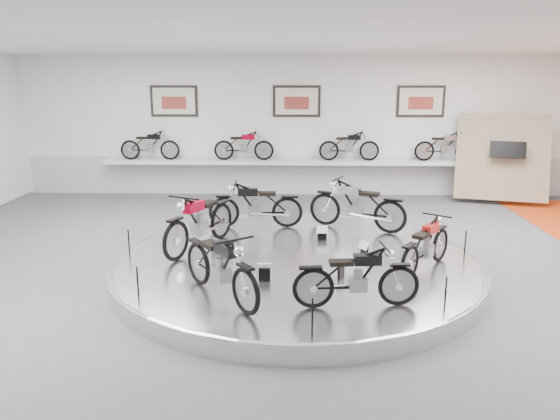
{
  "coord_description": "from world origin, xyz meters",
  "views": [
    {
      "loc": [
        -0.03,
        -8.79,
        3.43
      ],
      "look_at": [
        -0.3,
        0.6,
        1.1
      ],
      "focal_mm": 35.0,
      "sensor_mm": 36.0,
      "label": 1
    }
  ],
  "objects_px": {
    "bike_a": "(357,205)",
    "bike_b": "(256,205)",
    "bike_e": "(357,277)",
    "bike_c": "(200,221)",
    "display_platform": "(296,266)",
    "shelf": "(296,162)",
    "bike_d": "(220,265)",
    "bike_f": "(426,245)"
  },
  "relations": [
    {
      "from": "bike_b",
      "to": "bike_c",
      "type": "xyz_separation_m",
      "value": [
        -0.92,
        -1.49,
        0.05
      ]
    },
    {
      "from": "bike_c",
      "to": "bike_e",
      "type": "height_order",
      "value": "bike_c"
    },
    {
      "from": "bike_e",
      "to": "bike_a",
      "type": "bearing_deg",
      "value": 77.95
    },
    {
      "from": "bike_e",
      "to": "bike_c",
      "type": "bearing_deg",
      "value": 129.95
    },
    {
      "from": "bike_a",
      "to": "bike_f",
      "type": "distance_m",
      "value": 2.61
    },
    {
      "from": "bike_c",
      "to": "bike_e",
      "type": "relative_size",
      "value": 1.23
    },
    {
      "from": "bike_d",
      "to": "bike_f",
      "type": "relative_size",
      "value": 1.13
    },
    {
      "from": "shelf",
      "to": "bike_e",
      "type": "height_order",
      "value": "bike_e"
    },
    {
      "from": "bike_b",
      "to": "bike_c",
      "type": "height_order",
      "value": "bike_c"
    },
    {
      "from": "display_platform",
      "to": "bike_b",
      "type": "xyz_separation_m",
      "value": [
        -0.85,
        1.97,
        0.64
      ]
    },
    {
      "from": "bike_b",
      "to": "bike_f",
      "type": "relative_size",
      "value": 1.11
    },
    {
      "from": "bike_b",
      "to": "bike_d",
      "type": "bearing_deg",
      "value": 84.48
    },
    {
      "from": "shelf",
      "to": "bike_e",
      "type": "relative_size",
      "value": 7.34
    },
    {
      "from": "bike_c",
      "to": "bike_f",
      "type": "bearing_deg",
      "value": 99.4
    },
    {
      "from": "display_platform",
      "to": "bike_f",
      "type": "xyz_separation_m",
      "value": [
        2.11,
        -0.57,
        0.59
      ]
    },
    {
      "from": "display_platform",
      "to": "bike_f",
      "type": "relative_size",
      "value": 4.27
    },
    {
      "from": "bike_c",
      "to": "bike_f",
      "type": "relative_size",
      "value": 1.22
    },
    {
      "from": "bike_a",
      "to": "bike_b",
      "type": "bearing_deg",
      "value": 23.53
    },
    {
      "from": "shelf",
      "to": "display_platform",
      "type": "bearing_deg",
      "value": -90.0
    },
    {
      "from": "shelf",
      "to": "bike_f",
      "type": "height_order",
      "value": "bike_f"
    },
    {
      "from": "display_platform",
      "to": "bike_a",
      "type": "relative_size",
      "value": 3.59
    },
    {
      "from": "bike_a",
      "to": "bike_b",
      "type": "height_order",
      "value": "bike_a"
    },
    {
      "from": "bike_c",
      "to": "bike_e",
      "type": "distance_m",
      "value": 3.62
    },
    {
      "from": "display_platform",
      "to": "shelf",
      "type": "bearing_deg",
      "value": 90.0
    },
    {
      "from": "display_platform",
      "to": "bike_c",
      "type": "relative_size",
      "value": 3.49
    },
    {
      "from": "bike_a",
      "to": "bike_e",
      "type": "bearing_deg",
      "value": 109.46
    },
    {
      "from": "bike_c",
      "to": "bike_a",
      "type": "bearing_deg",
      "value": 139.58
    },
    {
      "from": "bike_d",
      "to": "bike_f",
      "type": "distance_m",
      "value": 3.42
    },
    {
      "from": "bike_a",
      "to": "bike_b",
      "type": "relative_size",
      "value": 1.07
    },
    {
      "from": "bike_c",
      "to": "display_platform",
      "type": "bearing_deg",
      "value": 99.34
    },
    {
      "from": "shelf",
      "to": "bike_d",
      "type": "distance_m",
      "value": 8.27
    },
    {
      "from": "bike_c",
      "to": "bike_f",
      "type": "distance_m",
      "value": 4.02
    },
    {
      "from": "bike_a",
      "to": "bike_c",
      "type": "xyz_separation_m",
      "value": [
        -3.02,
        -1.41,
        0.02
      ]
    },
    {
      "from": "display_platform",
      "to": "bike_d",
      "type": "xyz_separation_m",
      "value": [
        -1.09,
        -1.8,
        0.65
      ]
    },
    {
      "from": "bike_d",
      "to": "bike_e",
      "type": "distance_m",
      "value": 1.92
    },
    {
      "from": "display_platform",
      "to": "bike_b",
      "type": "relative_size",
      "value": 3.84
    },
    {
      "from": "shelf",
      "to": "bike_f",
      "type": "relative_size",
      "value": 7.33
    },
    {
      "from": "bike_f",
      "to": "bike_c",
      "type": "bearing_deg",
      "value": 111.64
    },
    {
      "from": "display_platform",
      "to": "bike_f",
      "type": "bearing_deg",
      "value": -15.03
    },
    {
      "from": "shelf",
      "to": "bike_b",
      "type": "xyz_separation_m",
      "value": [
        -0.85,
        -4.43,
        -0.21
      ]
    },
    {
      "from": "bike_d",
      "to": "bike_e",
      "type": "height_order",
      "value": "bike_d"
    },
    {
      "from": "bike_c",
      "to": "bike_f",
      "type": "xyz_separation_m",
      "value": [
        3.88,
        -1.05,
        -0.1
      ]
    }
  ]
}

